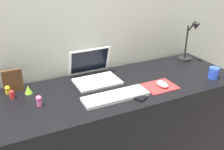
{
  "coord_description": "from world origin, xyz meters",
  "views": [
    {
      "loc": [
        -0.7,
        -1.36,
        1.52
      ],
      "look_at": [
        -0.04,
        0.0,
        0.83
      ],
      "focal_mm": 41.65,
      "sensor_mm": 36.0,
      "label": 1
    }
  ],
  "objects_px": {
    "picture_frame": "(13,81)",
    "toy_figurine_yellow": "(8,90)",
    "keyboard": "(116,96)",
    "toy_figurine_red": "(12,94)",
    "toy_figurine_pink": "(39,100)",
    "coffee_mug": "(214,73)",
    "toy_figurine_lime": "(28,90)",
    "laptop": "(94,72)",
    "desk_lamp": "(189,43)",
    "cell_phone": "(136,96)",
    "mouse": "(162,84)"
  },
  "relations": [
    {
      "from": "mouse",
      "to": "toy_figurine_yellow",
      "type": "xyz_separation_m",
      "value": [
        -0.92,
        0.35,
        0.01
      ]
    },
    {
      "from": "cell_phone",
      "to": "toy_figurine_red",
      "type": "distance_m",
      "value": 0.75
    },
    {
      "from": "mouse",
      "to": "toy_figurine_lime",
      "type": "height_order",
      "value": "toy_figurine_lime"
    },
    {
      "from": "keyboard",
      "to": "cell_phone",
      "type": "bearing_deg",
      "value": -22.18
    },
    {
      "from": "toy_figurine_pink",
      "to": "coffee_mug",
      "type": "bearing_deg",
      "value": -7.81
    },
    {
      "from": "mouse",
      "to": "picture_frame",
      "type": "xyz_separation_m",
      "value": [
        -0.88,
        0.36,
        0.05
      ]
    },
    {
      "from": "mouse",
      "to": "toy_figurine_red",
      "type": "height_order",
      "value": "toy_figurine_red"
    },
    {
      "from": "keyboard",
      "to": "toy_figurine_red",
      "type": "xyz_separation_m",
      "value": [
        -0.56,
        0.27,
        0.02
      ]
    },
    {
      "from": "toy_figurine_pink",
      "to": "cell_phone",
      "type": "bearing_deg",
      "value": -16.07
    },
    {
      "from": "keyboard",
      "to": "toy_figurine_yellow",
      "type": "relative_size",
      "value": 7.44
    },
    {
      "from": "picture_frame",
      "to": "toy_figurine_lime",
      "type": "height_order",
      "value": "picture_frame"
    },
    {
      "from": "coffee_mug",
      "to": "picture_frame",
      "type": "bearing_deg",
      "value": 162.67
    },
    {
      "from": "keyboard",
      "to": "cell_phone",
      "type": "height_order",
      "value": "keyboard"
    },
    {
      "from": "desk_lamp",
      "to": "toy_figurine_red",
      "type": "height_order",
      "value": "desk_lamp"
    },
    {
      "from": "desk_lamp",
      "to": "laptop",
      "type": "bearing_deg",
      "value": 178.94
    },
    {
      "from": "toy_figurine_pink",
      "to": "toy_figurine_lime",
      "type": "xyz_separation_m",
      "value": [
        -0.03,
        0.18,
        -0.01
      ]
    },
    {
      "from": "keyboard",
      "to": "desk_lamp",
      "type": "relative_size",
      "value": 1.22
    },
    {
      "from": "picture_frame",
      "to": "toy_figurine_pink",
      "type": "distance_m",
      "value": 0.27
    },
    {
      "from": "toy_figurine_yellow",
      "to": "keyboard",
      "type": "bearing_deg",
      "value": -30.57
    },
    {
      "from": "toy_figurine_red",
      "to": "toy_figurine_lime",
      "type": "height_order",
      "value": "same"
    },
    {
      "from": "picture_frame",
      "to": "mouse",
      "type": "bearing_deg",
      "value": -22.02
    },
    {
      "from": "coffee_mug",
      "to": "toy_figurine_lime",
      "type": "relative_size",
      "value": 1.49
    },
    {
      "from": "laptop",
      "to": "mouse",
      "type": "relative_size",
      "value": 3.12
    },
    {
      "from": "picture_frame",
      "to": "toy_figurine_pink",
      "type": "height_order",
      "value": "picture_frame"
    },
    {
      "from": "desk_lamp",
      "to": "picture_frame",
      "type": "height_order",
      "value": "desk_lamp"
    },
    {
      "from": "cell_phone",
      "to": "coffee_mug",
      "type": "relative_size",
      "value": 1.62
    },
    {
      "from": "keyboard",
      "to": "toy_figurine_pink",
      "type": "distance_m",
      "value": 0.45
    },
    {
      "from": "mouse",
      "to": "toy_figurine_yellow",
      "type": "bearing_deg",
      "value": 159.26
    },
    {
      "from": "keyboard",
      "to": "toy_figurine_yellow",
      "type": "height_order",
      "value": "toy_figurine_yellow"
    },
    {
      "from": "toy_figurine_pink",
      "to": "laptop",
      "type": "bearing_deg",
      "value": 24.78
    },
    {
      "from": "laptop",
      "to": "cell_phone",
      "type": "xyz_separation_m",
      "value": [
        0.13,
        -0.35,
        -0.05
      ]
    },
    {
      "from": "laptop",
      "to": "desk_lamp",
      "type": "distance_m",
      "value": 0.83
    },
    {
      "from": "mouse",
      "to": "coffee_mug",
      "type": "bearing_deg",
      "value": -6.33
    },
    {
      "from": "picture_frame",
      "to": "coffee_mug",
      "type": "xyz_separation_m",
      "value": [
        1.29,
        -0.4,
        -0.04
      ]
    },
    {
      "from": "mouse",
      "to": "keyboard",
      "type": "bearing_deg",
      "value": 179.02
    },
    {
      "from": "toy_figurine_yellow",
      "to": "toy_figurine_pink",
      "type": "bearing_deg",
      "value": -57.75
    },
    {
      "from": "toy_figurine_red",
      "to": "toy_figurine_yellow",
      "type": "distance_m",
      "value": 0.07
    },
    {
      "from": "keyboard",
      "to": "coffee_mug",
      "type": "xyz_separation_m",
      "value": [
        0.75,
        -0.05,
        0.03
      ]
    },
    {
      "from": "desk_lamp",
      "to": "toy_figurine_pink",
      "type": "distance_m",
      "value": 1.26
    },
    {
      "from": "toy_figurine_yellow",
      "to": "mouse",
      "type": "bearing_deg",
      "value": -20.74
    },
    {
      "from": "toy_figurine_red",
      "to": "toy_figurine_lime",
      "type": "bearing_deg",
      "value": 11.08
    },
    {
      "from": "toy_figurine_red",
      "to": "toy_figurine_yellow",
      "type": "relative_size",
      "value": 0.98
    },
    {
      "from": "keyboard",
      "to": "toy_figurine_red",
      "type": "bearing_deg",
      "value": 154.35
    },
    {
      "from": "mouse",
      "to": "toy_figurine_red",
      "type": "bearing_deg",
      "value": 162.99
    },
    {
      "from": "toy_figurine_pink",
      "to": "toy_figurine_red",
      "type": "bearing_deg",
      "value": 129.15
    },
    {
      "from": "mouse",
      "to": "desk_lamp",
      "type": "distance_m",
      "value": 0.57
    },
    {
      "from": "toy_figurine_red",
      "to": "picture_frame",
      "type": "bearing_deg",
      "value": 74.35
    },
    {
      "from": "picture_frame",
      "to": "toy_figurine_yellow",
      "type": "xyz_separation_m",
      "value": [
        -0.04,
        -0.01,
        -0.05
      ]
    },
    {
      "from": "cell_phone",
      "to": "desk_lamp",
      "type": "height_order",
      "value": "desk_lamp"
    },
    {
      "from": "laptop",
      "to": "toy_figurine_pink",
      "type": "distance_m",
      "value": 0.46
    }
  ]
}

